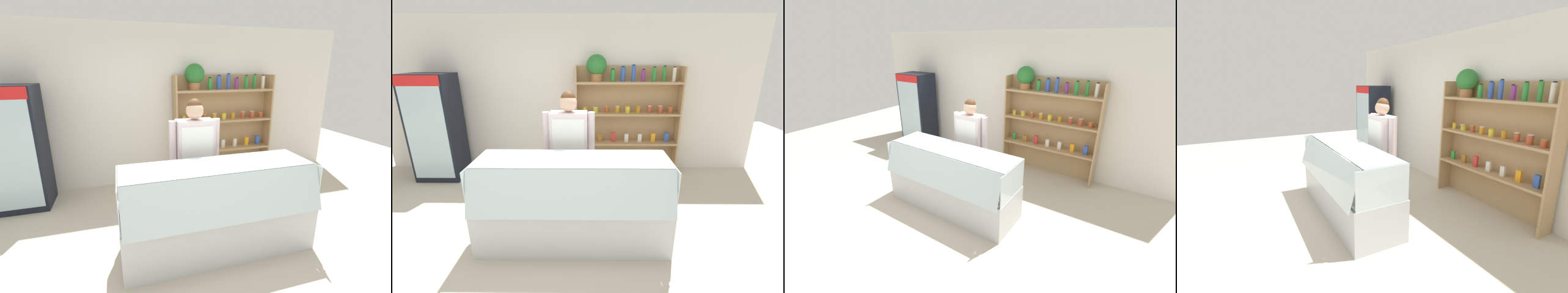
% 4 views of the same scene
% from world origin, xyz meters
% --- Properties ---
extents(ground_plane, '(12.00, 12.00, 0.00)m').
position_xyz_m(ground_plane, '(0.00, 0.00, 0.00)').
color(ground_plane, beige).
extents(back_wall, '(6.80, 0.10, 2.70)m').
position_xyz_m(back_wall, '(0.00, 2.29, 1.35)').
color(back_wall, white).
rests_on(back_wall, ground).
extents(drinks_fridge, '(0.73, 0.57, 1.79)m').
position_xyz_m(drinks_fridge, '(-2.19, 1.82, 0.89)').
color(drinks_fridge, black).
rests_on(drinks_fridge, ground).
extents(shelving_unit, '(1.81, 0.33, 2.08)m').
position_xyz_m(shelving_unit, '(0.96, 2.10, 1.20)').
color(shelving_unit, tan).
rests_on(shelving_unit, ground).
extents(deli_display_case, '(2.10, 0.77, 1.01)m').
position_xyz_m(deli_display_case, '(0.22, 0.13, 0.31)').
color(deli_display_case, silver).
rests_on(deli_display_case, ground).
extents(shop_clerk, '(0.65, 0.25, 1.65)m').
position_xyz_m(shop_clerk, '(0.14, 0.75, 0.98)').
color(shop_clerk, '#4C4233').
rests_on(shop_clerk, ground).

